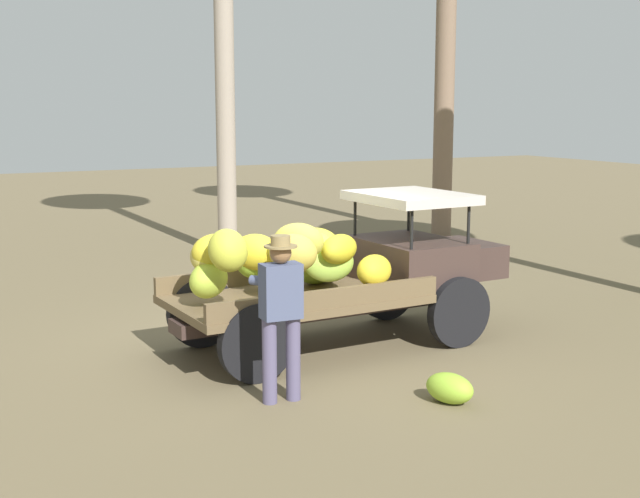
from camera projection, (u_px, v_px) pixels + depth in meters
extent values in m
plane|color=brown|center=(285.00, 346.00, 10.76)|extent=(60.00, 60.00, 0.00)
cube|color=#3D2D28|center=(327.00, 309.00, 10.63)|extent=(4.01, 0.59, 0.16)
cylinder|color=black|center=(387.00, 288.00, 12.03)|extent=(0.90, 0.17, 0.89)
cylinder|color=black|center=(459.00, 312.00, 10.66)|extent=(0.90, 0.17, 0.89)
cylinder|color=black|center=(202.00, 312.00, 10.67)|extent=(0.90, 0.17, 0.89)
cylinder|color=black|center=(257.00, 343.00, 9.30)|extent=(0.90, 0.17, 0.89)
cube|color=brown|center=(295.00, 299.00, 10.38)|extent=(3.06, 1.83, 0.10)
cube|color=brown|center=(266.00, 275.00, 11.04)|extent=(3.00, 0.19, 0.22)
cube|color=brown|center=(328.00, 299.00, 9.67)|extent=(3.00, 0.19, 0.22)
cube|color=#3D2D28|center=(409.00, 260.00, 11.16)|extent=(1.16, 1.56, 0.55)
cube|color=#3D2D28|center=(463.00, 258.00, 11.61)|extent=(0.74, 1.09, 0.44)
cylinder|color=black|center=(409.00, 211.00, 11.83)|extent=(0.04, 0.04, 0.55)
cylinder|color=black|center=(469.00, 222.00, 10.73)|extent=(0.04, 0.04, 0.55)
cylinder|color=black|center=(355.00, 215.00, 11.40)|extent=(0.04, 0.04, 0.55)
cylinder|color=black|center=(412.00, 227.00, 10.30)|extent=(0.04, 0.04, 0.55)
cube|color=beige|center=(410.00, 197.00, 11.02)|extent=(1.28, 1.57, 0.12)
ellipsoid|color=gold|center=(339.00, 249.00, 10.33)|extent=(0.78, 0.71, 0.42)
ellipsoid|color=#91BE2F|center=(252.00, 258.00, 10.53)|extent=(0.65, 0.64, 0.56)
ellipsoid|color=gold|center=(311.00, 252.00, 10.66)|extent=(0.68, 0.56, 0.58)
ellipsoid|color=gold|center=(216.00, 252.00, 9.76)|extent=(0.61, 0.43, 0.43)
ellipsoid|color=#B8D23F|center=(209.00, 280.00, 9.72)|extent=(0.76, 0.76, 0.55)
ellipsoid|color=#A9D34B|center=(329.00, 262.00, 10.40)|extent=(0.69, 0.52, 0.58)
ellipsoid|color=yellow|center=(374.00, 271.00, 10.15)|extent=(0.73, 0.71, 0.50)
ellipsoid|color=#D1BC53|center=(209.00, 256.00, 9.81)|extent=(0.74, 0.74, 0.54)
ellipsoid|color=gold|center=(315.00, 245.00, 11.07)|extent=(0.82, 0.79, 0.56)
ellipsoid|color=gold|center=(228.00, 250.00, 9.37)|extent=(0.64, 0.70, 0.61)
ellipsoid|color=gold|center=(298.00, 242.00, 10.03)|extent=(0.69, 0.62, 0.46)
ellipsoid|color=#8EB931|center=(318.00, 268.00, 10.94)|extent=(0.71, 0.53, 0.47)
ellipsoid|color=gold|center=(293.00, 253.00, 9.75)|extent=(0.75, 0.74, 0.51)
ellipsoid|color=yellow|center=(255.00, 252.00, 10.41)|extent=(0.79, 0.78, 0.56)
cylinder|color=#554E6E|center=(270.00, 362.00, 8.64)|extent=(0.15, 0.15, 0.88)
cylinder|color=#554E6E|center=(293.00, 358.00, 8.75)|extent=(0.15, 0.15, 0.88)
cube|color=#495272|center=(281.00, 291.00, 8.57)|extent=(0.41, 0.26, 0.56)
cylinder|color=#495272|center=(268.00, 282.00, 8.61)|extent=(0.31, 0.39, 0.10)
cylinder|color=#495272|center=(286.00, 280.00, 8.69)|extent=(0.34, 0.36, 0.10)
sphere|color=olive|center=(281.00, 253.00, 8.51)|extent=(0.22, 0.22, 0.22)
cylinder|color=olive|center=(281.00, 246.00, 8.50)|extent=(0.34, 0.34, 0.02)
cylinder|color=olive|center=(280.00, 240.00, 8.49)|extent=(0.20, 0.20, 0.10)
ellipsoid|color=#95C233|center=(450.00, 388.00, 8.69)|extent=(0.51, 0.62, 0.32)
cylinder|color=gray|center=(224.00, 36.00, 16.48)|extent=(0.38, 0.38, 8.65)
cylinder|color=#7D6450|center=(446.00, 31.00, 18.94)|extent=(0.45, 0.45, 9.22)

